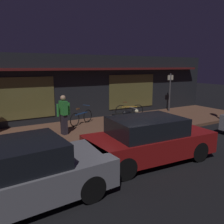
{
  "coord_description": "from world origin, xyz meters",
  "views": [
    {
      "loc": [
        -4.8,
        -6.35,
        2.98
      ],
      "look_at": [
        0.29,
        2.4,
        0.95
      ],
      "focal_mm": 36.46,
      "sensor_mm": 36.0,
      "label": 1
    }
  ],
  "objects_px": {
    "bicycle_parked": "(81,117)",
    "bicycle_extra": "(129,110)",
    "motorcycle": "(124,119)",
    "sign_post": "(170,90)",
    "parked_car_far": "(149,139)",
    "parked_car_near": "(16,175)",
    "person_bystander": "(64,114)"
  },
  "relations": [
    {
      "from": "bicycle_extra",
      "to": "motorcycle",
      "type": "bearing_deg",
      "value": -128.85
    },
    {
      "from": "bicycle_extra",
      "to": "parked_car_near",
      "type": "relative_size",
      "value": 0.37
    },
    {
      "from": "sign_post",
      "to": "parked_car_far",
      "type": "height_order",
      "value": "sign_post"
    },
    {
      "from": "sign_post",
      "to": "parked_car_far",
      "type": "distance_m",
      "value": 7.87
    },
    {
      "from": "bicycle_extra",
      "to": "parked_car_near",
      "type": "distance_m",
      "value": 8.94
    },
    {
      "from": "bicycle_extra",
      "to": "parked_car_near",
      "type": "bearing_deg",
      "value": -140.09
    },
    {
      "from": "motorcycle",
      "to": "bicycle_extra",
      "type": "relative_size",
      "value": 1.09
    },
    {
      "from": "parked_car_far",
      "to": "parked_car_near",
      "type": "bearing_deg",
      "value": -173.23
    },
    {
      "from": "bicycle_parked",
      "to": "parked_car_near",
      "type": "distance_m",
      "value": 6.52
    },
    {
      "from": "motorcycle",
      "to": "bicycle_extra",
      "type": "bearing_deg",
      "value": 51.15
    },
    {
      "from": "motorcycle",
      "to": "person_bystander",
      "type": "bearing_deg",
      "value": 166.17
    },
    {
      "from": "motorcycle",
      "to": "person_bystander",
      "type": "xyz_separation_m",
      "value": [
        -2.62,
        0.65,
        0.38
      ]
    },
    {
      "from": "bicycle_extra",
      "to": "sign_post",
      "type": "xyz_separation_m",
      "value": [
        3.02,
        -0.1,
        1.0
      ]
    },
    {
      "from": "motorcycle",
      "to": "sign_post",
      "type": "height_order",
      "value": "sign_post"
    },
    {
      "from": "motorcycle",
      "to": "sign_post",
      "type": "distance_m",
      "value": 5.35
    },
    {
      "from": "person_bystander",
      "to": "parked_car_far",
      "type": "xyz_separation_m",
      "value": [
        1.56,
        -3.67,
        -0.32
      ]
    },
    {
      "from": "bicycle_extra",
      "to": "person_bystander",
      "type": "bearing_deg",
      "value": -160.2
    },
    {
      "from": "person_bystander",
      "to": "sign_post",
      "type": "relative_size",
      "value": 0.7
    },
    {
      "from": "motorcycle",
      "to": "person_bystander",
      "type": "distance_m",
      "value": 2.73
    },
    {
      "from": "bicycle_parked",
      "to": "parked_car_far",
      "type": "xyz_separation_m",
      "value": [
        0.28,
        -4.88,
        0.2
      ]
    },
    {
      "from": "sign_post",
      "to": "parked_car_far",
      "type": "xyz_separation_m",
      "value": [
        -5.88,
        -5.16,
        -0.81
      ]
    },
    {
      "from": "bicycle_parked",
      "to": "bicycle_extra",
      "type": "height_order",
      "value": "same"
    },
    {
      "from": "parked_car_near",
      "to": "parked_car_far",
      "type": "distance_m",
      "value": 4.02
    },
    {
      "from": "person_bystander",
      "to": "bicycle_extra",
      "type": "bearing_deg",
      "value": 19.8
    },
    {
      "from": "bicycle_extra",
      "to": "parked_car_far",
      "type": "height_order",
      "value": "parked_car_far"
    },
    {
      "from": "bicycle_extra",
      "to": "parked_car_far",
      "type": "bearing_deg",
      "value": -118.55
    },
    {
      "from": "bicycle_parked",
      "to": "parked_car_near",
      "type": "height_order",
      "value": "parked_car_near"
    },
    {
      "from": "bicycle_extra",
      "to": "sign_post",
      "type": "relative_size",
      "value": 0.65
    },
    {
      "from": "bicycle_extra",
      "to": "parked_car_near",
      "type": "xyz_separation_m",
      "value": [
        -6.86,
        -5.73,
        0.2
      ]
    },
    {
      "from": "parked_car_near",
      "to": "parked_car_far",
      "type": "bearing_deg",
      "value": 6.77
    },
    {
      "from": "bicycle_parked",
      "to": "sign_post",
      "type": "bearing_deg",
      "value": 2.65
    },
    {
      "from": "motorcycle",
      "to": "parked_car_near",
      "type": "xyz_separation_m",
      "value": [
        -5.05,
        -3.5,
        0.06
      ]
    }
  ]
}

